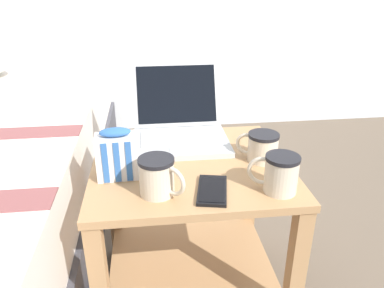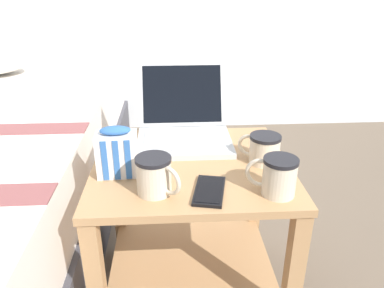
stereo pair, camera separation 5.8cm
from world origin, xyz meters
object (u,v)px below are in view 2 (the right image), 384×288
laptop (184,125)px  mug_front_right (278,174)px  mug_mid_center (264,147)px  cell_phone (209,191)px  mug_front_left (155,174)px  snack_bag (117,153)px

laptop → mug_front_right: size_ratio=2.63×
mug_mid_center → cell_phone: (-0.18, -0.16, -0.04)m
laptop → mug_front_left: bearing=-104.0°
mug_front_left → mug_front_right: (0.31, -0.02, 0.00)m
laptop → cell_phone: size_ratio=2.15×
laptop → mug_mid_center: size_ratio=2.76×
laptop → snack_bag: bearing=-128.9°
cell_phone → mug_mid_center: bearing=42.3°
mug_front_right → mug_mid_center: mug_front_right is taller
mug_front_left → cell_phone: 0.15m
mug_front_left → mug_mid_center: size_ratio=0.95×
laptop → mug_front_left: (-0.09, -0.35, 0.01)m
mug_mid_center → cell_phone: size_ratio=0.78×
snack_bag → laptop: bearing=51.1°
laptop → mug_mid_center: bearing=-39.9°
mug_front_right → cell_phone: mug_front_right is taller
snack_bag → cell_phone: 0.28m
laptop → cell_phone: laptop is taller
mug_front_left → mug_mid_center: (0.32, 0.15, -0.01)m
mug_front_left → cell_phone: mug_front_left is taller
mug_front_right → snack_bag: snack_bag is taller
snack_bag → mug_mid_center: bearing=6.3°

